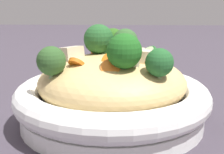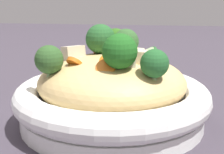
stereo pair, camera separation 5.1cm
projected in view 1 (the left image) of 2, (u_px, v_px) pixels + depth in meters
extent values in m
plane|color=#3C3540|center=(112.00, 123.00, 0.53)|extent=(3.00, 3.00, 0.00)
cylinder|color=white|center=(112.00, 116.00, 0.53)|extent=(0.28, 0.28, 0.02)
torus|color=white|center=(112.00, 96.00, 0.52)|extent=(0.30, 0.30, 0.04)
ellipsoid|color=tan|center=(112.00, 82.00, 0.52)|extent=(0.22, 0.22, 0.08)
torus|color=tan|center=(131.00, 68.00, 0.46)|extent=(0.06, 0.06, 0.03)
torus|color=#CDBB79|center=(101.00, 61.00, 0.52)|extent=(0.06, 0.06, 0.01)
cone|color=#8EB96A|center=(124.00, 69.00, 0.45)|extent=(0.02, 0.02, 0.02)
sphere|color=#1E5C1D|center=(124.00, 51.00, 0.45)|extent=(0.06, 0.06, 0.05)
cone|color=#91B56A|center=(99.00, 55.00, 0.53)|extent=(0.03, 0.02, 0.02)
sphere|color=#255929|center=(99.00, 39.00, 0.53)|extent=(0.06, 0.06, 0.05)
cone|color=#8CB26F|center=(125.00, 56.00, 0.52)|extent=(0.03, 0.02, 0.02)
sphere|color=#315A2A|center=(125.00, 41.00, 0.51)|extent=(0.05, 0.05, 0.04)
cone|color=#99AD6E|center=(159.00, 79.00, 0.45)|extent=(0.03, 0.03, 0.02)
sphere|color=#225929|center=(159.00, 63.00, 0.44)|extent=(0.05, 0.05, 0.04)
cone|color=#8EB86F|center=(104.00, 57.00, 0.60)|extent=(0.02, 0.03, 0.02)
sphere|color=#2F4F1A|center=(104.00, 44.00, 0.59)|extent=(0.05, 0.05, 0.04)
cone|color=#94B676|center=(52.00, 78.00, 0.47)|extent=(0.03, 0.03, 0.02)
sphere|color=#2E5325|center=(51.00, 61.00, 0.46)|extent=(0.05, 0.05, 0.04)
cone|color=#9BB370|center=(110.00, 54.00, 0.55)|extent=(0.03, 0.03, 0.02)
sphere|color=#2C5A1A|center=(110.00, 40.00, 0.54)|extent=(0.05, 0.05, 0.04)
cylinder|color=orange|center=(144.00, 55.00, 0.57)|extent=(0.03, 0.03, 0.01)
cylinder|color=orange|center=(76.00, 63.00, 0.47)|extent=(0.03, 0.03, 0.02)
cylinder|color=orange|center=(110.00, 68.00, 0.45)|extent=(0.03, 0.02, 0.02)
cylinder|color=orange|center=(125.00, 53.00, 0.53)|extent=(0.02, 0.03, 0.03)
cylinder|color=orange|center=(108.00, 60.00, 0.47)|extent=(0.04, 0.03, 0.02)
cylinder|color=orange|center=(100.00, 52.00, 0.54)|extent=(0.03, 0.03, 0.03)
cylinder|color=beige|center=(118.00, 52.00, 0.53)|extent=(0.04, 0.04, 0.02)
torus|color=#2C5C27|center=(118.00, 52.00, 0.53)|extent=(0.05, 0.05, 0.02)
cylinder|color=beige|center=(144.00, 56.00, 0.51)|extent=(0.04, 0.05, 0.03)
torus|color=#245C28|center=(144.00, 56.00, 0.51)|extent=(0.05, 0.05, 0.03)
cylinder|color=beige|center=(141.00, 58.00, 0.50)|extent=(0.04, 0.04, 0.02)
torus|color=#2B5229|center=(141.00, 58.00, 0.50)|extent=(0.05, 0.05, 0.02)
cylinder|color=beige|center=(109.00, 51.00, 0.54)|extent=(0.04, 0.04, 0.02)
torus|color=#245028|center=(109.00, 51.00, 0.54)|extent=(0.05, 0.05, 0.02)
cube|color=beige|center=(132.00, 56.00, 0.49)|extent=(0.04, 0.04, 0.03)
cube|color=beige|center=(145.00, 58.00, 0.49)|extent=(0.03, 0.03, 0.03)
cube|color=beige|center=(128.00, 60.00, 0.47)|extent=(0.03, 0.03, 0.03)
cube|color=beige|center=(72.00, 55.00, 0.52)|extent=(0.04, 0.04, 0.03)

